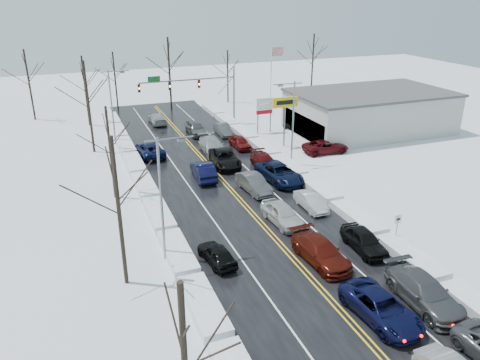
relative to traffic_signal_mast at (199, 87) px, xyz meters
name	(u,v)px	position (x,y,z in m)	size (l,w,h in m)	color
ground	(254,215)	(-3.45, -27.99, -5.48)	(160.00, 160.00, 0.00)	silver
road_surface	(245,206)	(-3.45, -25.99, -5.47)	(14.00, 84.00, 0.01)	black
snow_bank_left	(160,220)	(-11.05, -25.99, -5.48)	(1.76, 72.00, 0.65)	white
snow_bank_right	(321,193)	(4.15, -25.99, -5.48)	(1.76, 72.00, 0.65)	white
traffic_signal_mast	(199,87)	(0.00, 0.00, 0.00)	(13.28, 0.39, 8.00)	slate
tires_plus_sign	(285,106)	(7.05, -12.00, -0.49)	(3.20, 0.34, 6.00)	slate
used_vehicles_sign	(264,108)	(7.05, -5.99, -2.16)	(2.20, 0.22, 4.65)	slate
speed_limit_sign	(398,224)	(4.75, -35.99, -3.84)	(0.55, 0.09, 2.35)	slate
flagpole	(272,76)	(11.72, 2.01, 0.45)	(1.87, 1.20, 10.00)	silver
dealership_building	(369,111)	(20.53, -9.99, -2.82)	(20.40, 12.40, 5.30)	#A8A8A3
streetlight_ne	(291,117)	(4.85, -17.99, -0.17)	(3.20, 0.25, 9.00)	slate
streetlight_sw	(164,190)	(-11.74, -31.99, -0.17)	(3.20, 0.25, 9.00)	slate
streetlight_nw	(113,101)	(-11.74, -3.99, -0.17)	(3.20, 0.25, 9.00)	slate
tree_left_a	(184,348)	(-14.45, -47.99, 0.81)	(3.60, 3.60, 9.00)	#2D231C
tree_left_b	(116,184)	(-14.95, -33.99, 1.51)	(4.00, 4.00, 10.00)	#2D231C
tree_left_c	(109,135)	(-13.95, -19.99, 0.46)	(3.40, 3.40, 8.50)	#2D231C
tree_left_d	(87,89)	(-14.65, -5.99, 1.86)	(4.20, 4.20, 10.50)	#2D231C
tree_left_e	(84,77)	(-14.25, 6.01, 1.16)	(3.80, 3.80, 9.50)	#2D231C
tree_far_a	(27,71)	(-21.45, 12.01, 1.51)	(4.00, 4.00, 10.00)	#2D231C
tree_far_b	(114,70)	(-9.45, 13.01, 0.81)	(3.60, 3.60, 9.00)	#2D231C
tree_far_c	(169,60)	(-1.45, 11.01, 2.21)	(4.40, 4.40, 11.00)	#2D231C
tree_far_d	(228,66)	(8.55, 12.51, 0.46)	(3.40, 3.40, 8.50)	#2D231C
tree_far_e	(313,53)	(24.55, 13.01, 1.86)	(4.20, 4.20, 10.50)	#2D231C
queued_car_2	(379,318)	(-1.69, -42.87, -5.48)	(2.53, 5.48, 1.52)	black
queued_car_3	(320,261)	(-1.85, -36.26, -5.48)	(2.26, 5.55, 1.61)	#481009
queued_car_4	(282,223)	(-1.82, -30.03, -5.48)	(1.95, 4.85, 1.65)	#BAB9BC
queued_car_5	(254,191)	(-1.55, -23.27, -5.48)	(1.69, 4.86, 1.60)	#45474A
queued_car_6	(225,165)	(-1.82, -15.72, -5.48)	(2.74, 5.95, 1.65)	black
queued_car_7	(212,153)	(-1.81, -11.28, -5.48)	(2.38, 5.86, 1.70)	#94969B
queued_car_8	(196,134)	(-1.59, -3.56, -5.48)	(2.02, 5.03, 1.71)	#46494C
queued_car_11	(422,303)	(1.61, -42.65, -5.48)	(2.37, 5.84, 1.69)	#404246
queued_car_12	(363,250)	(1.93, -35.99, -5.48)	(1.84, 4.57, 1.56)	black
queued_car_13	(310,208)	(1.66, -28.49, -5.48)	(1.43, 4.09, 1.35)	silver
queued_car_14	(279,181)	(1.78, -21.86, -5.48)	(2.83, 6.15, 1.71)	black
queued_car_15	(264,168)	(1.87, -17.93, -5.48)	(2.03, 5.00, 1.45)	#45090A
queued_car_16	(240,148)	(1.82, -10.84, -5.48)	(1.70, 4.22, 1.44)	#530B0B
queued_car_17	(223,135)	(1.68, -5.06, -5.48)	(1.54, 4.41, 1.45)	#404346
oncoming_car_0	(204,178)	(-5.05, -18.51, -5.48)	(1.80, 5.16, 1.70)	black
oncoming_car_1	(150,156)	(-8.80, -9.79, -5.48)	(2.55, 5.54, 1.54)	black
oncoming_car_2	(158,124)	(-5.23, 3.47, -5.48)	(2.07, 5.10, 1.48)	#989CA0
oncoming_car_3	(217,262)	(-8.66, -33.78, -5.48)	(1.60, 3.98, 1.36)	black
parked_car_0	(325,153)	(10.50, -15.96, -5.48)	(2.48, 5.38, 1.49)	#46090E
parked_car_1	(330,140)	(13.54, -11.89, -5.48)	(2.27, 5.59, 1.62)	#3A3B3E
parked_car_2	(296,131)	(11.38, -6.77, -5.48)	(1.81, 4.49, 1.53)	black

